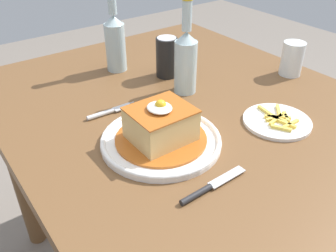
{
  "coord_description": "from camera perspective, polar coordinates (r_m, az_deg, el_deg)",
  "views": [
    {
      "loc": [
        0.62,
        -0.55,
        1.24
      ],
      "look_at": [
        0.07,
        -0.14,
        0.78
      ],
      "focal_mm": 38.52,
      "sensor_mm": 36.0,
      "label": 1
    }
  ],
  "objects": [
    {
      "name": "fork",
      "position": [
        0.96,
        -9.5,
        2.21
      ],
      "size": [
        0.02,
        0.14,
        0.01
      ],
      "color": "silver",
      "rests_on": "dining_table"
    },
    {
      "name": "side_plate_fries",
      "position": [
        0.95,
        16.89,
        0.77
      ],
      "size": [
        0.17,
        0.17,
        0.02
      ],
      "color": "white",
      "rests_on": "dining_table"
    },
    {
      "name": "drinking_glass",
      "position": [
        1.21,
        18.89,
        9.77
      ],
      "size": [
        0.07,
        0.07,
        0.1
      ],
      "color": "gold",
      "rests_on": "dining_table"
    },
    {
      "name": "knife",
      "position": [
        0.71,
        5.94,
        -9.93
      ],
      "size": [
        0.02,
        0.17,
        0.01
      ],
      "color": "#262628",
      "rests_on": "dining_table"
    },
    {
      "name": "soda_can",
      "position": [
        1.13,
        -0.22,
        10.84
      ],
      "size": [
        0.07,
        0.07,
        0.12
      ],
      "color": "black",
      "rests_on": "dining_table"
    },
    {
      "name": "beer_bottle_clear_far",
      "position": [
        1.02,
        2.82,
        10.52
      ],
      "size": [
        0.06,
        0.06,
        0.27
      ],
      "color": "#ADC6CC",
      "rests_on": "dining_table"
    },
    {
      "name": "dining_table",
      "position": [
        1.02,
        4.37,
        -2.62
      ],
      "size": [
        1.22,
        0.94,
        0.74
      ],
      "color": "brown",
      "rests_on": "ground_plane"
    },
    {
      "name": "sandwich_meal",
      "position": [
        0.81,
        -1.15,
        0.02
      ],
      "size": [
        0.21,
        0.21,
        0.1
      ],
      "color": "#B75B1E",
      "rests_on": "main_plate"
    },
    {
      "name": "main_plate",
      "position": [
        0.83,
        -1.11,
        -2.23
      ],
      "size": [
        0.28,
        0.28,
        0.02
      ],
      "color": "white",
      "rests_on": "dining_table"
    },
    {
      "name": "beer_bottle_clear",
      "position": [
        1.17,
        -8.38,
        13.32
      ],
      "size": [
        0.06,
        0.06,
        0.27
      ],
      "color": "#ADC6CC",
      "rests_on": "dining_table"
    }
  ]
}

